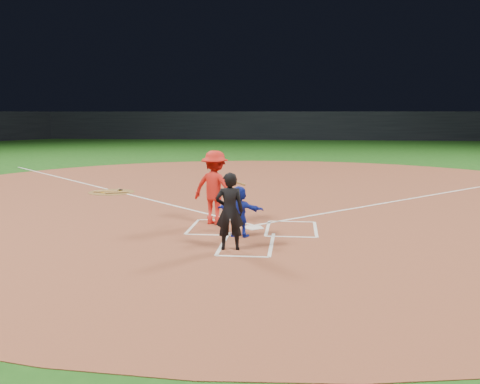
# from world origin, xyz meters

# --- Properties ---
(ground) EXTENTS (120.00, 120.00, 0.00)m
(ground) POSITION_xyz_m (0.00, 0.00, 0.00)
(ground) COLOR #164812
(ground) RESTS_ON ground
(home_plate_dirt) EXTENTS (28.00, 28.00, 0.01)m
(home_plate_dirt) POSITION_xyz_m (0.00, 6.00, 0.01)
(home_plate_dirt) COLOR brown
(home_plate_dirt) RESTS_ON ground
(stadium_wall_far) EXTENTS (80.00, 1.20, 3.20)m
(stadium_wall_far) POSITION_xyz_m (0.00, 48.00, 1.60)
(stadium_wall_far) COLOR black
(stadium_wall_far) RESTS_ON ground
(home_plate) EXTENTS (0.60, 0.60, 0.02)m
(home_plate) POSITION_xyz_m (0.00, 0.00, 0.02)
(home_plate) COLOR white
(home_plate) RESTS_ON home_plate_dirt
(on_deck_circle) EXTENTS (1.70, 1.70, 0.01)m
(on_deck_circle) POSITION_xyz_m (-5.79, 5.76, 0.02)
(on_deck_circle) COLOR brown
(on_deck_circle) RESTS_ON home_plate_dirt
(on_deck_logo) EXTENTS (0.80, 0.80, 0.00)m
(on_deck_logo) POSITION_xyz_m (-5.79, 5.76, 0.02)
(on_deck_logo) COLOR #C48D17
(on_deck_logo) RESTS_ON on_deck_circle
(on_deck_bat_a) EXTENTS (0.22, 0.84, 0.06)m
(on_deck_bat_a) POSITION_xyz_m (-5.64, 6.01, 0.05)
(on_deck_bat_a) COLOR olive
(on_deck_bat_a) RESTS_ON on_deck_circle
(on_deck_bat_b) EXTENTS (0.83, 0.25, 0.06)m
(on_deck_bat_b) POSITION_xyz_m (-5.99, 5.66, 0.05)
(on_deck_bat_b) COLOR olive
(on_deck_bat_b) RESTS_ON on_deck_circle
(on_deck_bat_c) EXTENTS (0.78, 0.44, 0.06)m
(on_deck_bat_c) POSITION_xyz_m (-5.49, 5.46, 0.05)
(on_deck_bat_c) COLOR #A3773B
(on_deck_bat_c) RESTS_ON on_deck_circle
(bat_weight_donut) EXTENTS (0.19, 0.19, 0.05)m
(bat_weight_donut) POSITION_xyz_m (-5.59, 6.16, 0.05)
(bat_weight_donut) COLOR black
(bat_weight_donut) RESTS_ON on_deck_circle
(catcher) EXTENTS (1.18, 0.55, 1.22)m
(catcher) POSITION_xyz_m (-0.26, -1.00, 0.62)
(catcher) COLOR #1527AE
(catcher) RESTS_ON home_plate_dirt
(umpire) EXTENTS (0.66, 0.48, 1.68)m
(umpire) POSITION_xyz_m (-0.33, -2.24, 0.85)
(umpire) COLOR black
(umpire) RESTS_ON home_plate_dirt
(chalk_markings) EXTENTS (28.35, 17.32, 0.01)m
(chalk_markings) POSITION_xyz_m (0.00, 5.29, 0.01)
(chalk_markings) COLOR white
(chalk_markings) RESTS_ON home_plate_dirt
(batter_at_plate) EXTENTS (1.51, 1.11, 1.95)m
(batter_at_plate) POSITION_xyz_m (-1.05, 0.42, 0.99)
(batter_at_plate) COLOR red
(batter_at_plate) RESTS_ON home_plate_dirt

